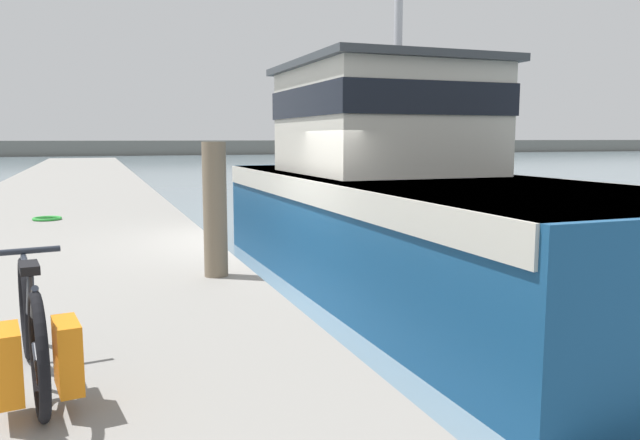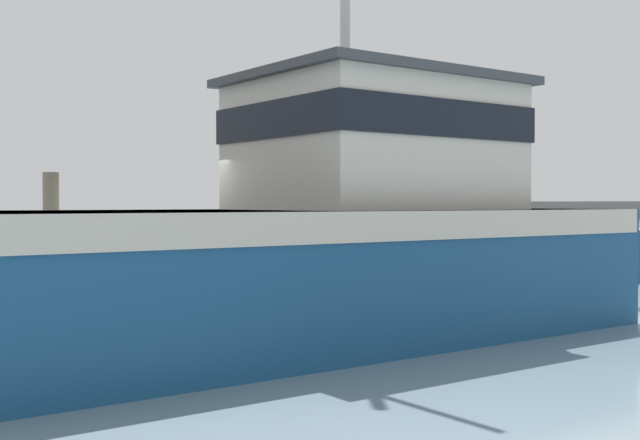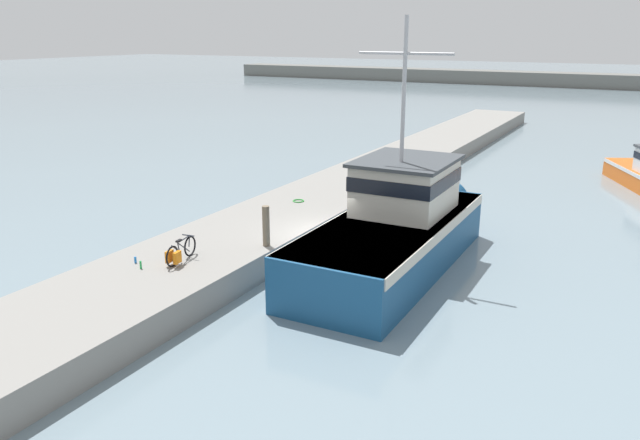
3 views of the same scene
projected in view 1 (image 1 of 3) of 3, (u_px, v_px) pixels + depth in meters
ground_plane at (273, 303)px, 9.10m from camera, size 320.00×320.00×0.00m
dock_pier at (45, 288)px, 8.00m from camera, size 4.47×80.00×0.95m
far_shoreline at (315, 147)px, 96.04m from camera, size 180.00×5.00×2.04m
fishing_boat_main at (401, 198)px, 10.34m from camera, size 3.78×12.09×8.46m
boat_white_moored at (444, 160)px, 45.27m from camera, size 3.05×6.12×2.35m
boat_blue_far at (383, 172)px, 28.40m from camera, size 4.78×7.72×4.85m
bicycle_touring at (34, 336)px, 3.48m from camera, size 0.58×1.69×0.75m
mooring_post at (215, 210)px, 6.46m from camera, size 0.25×0.25×1.40m
hose_coil at (47, 219)px, 11.02m from camera, size 0.49×0.49×0.05m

